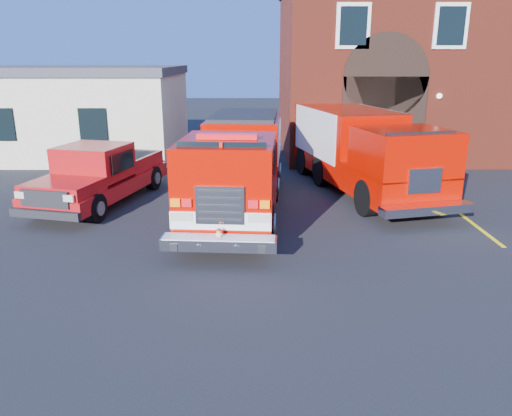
{
  "coord_description": "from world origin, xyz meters",
  "views": [
    {
      "loc": [
        -0.03,
        -12.65,
        4.76
      ],
      "look_at": [
        0.0,
        -1.2,
        1.3
      ],
      "focal_mm": 35.0,
      "sensor_mm": 36.0,
      "label": 1
    }
  ],
  "objects_px": {
    "side_building": "(78,110)",
    "secondary_truck": "(361,148)",
    "fire_engine": "(239,164)",
    "fire_station": "(430,68)",
    "pickup_truck": "(100,175)"
  },
  "relations": [
    {
      "from": "fire_station",
      "to": "pickup_truck",
      "type": "bearing_deg",
      "value": -144.52
    },
    {
      "from": "fire_engine",
      "to": "secondary_truck",
      "type": "height_order",
      "value": "fire_engine"
    },
    {
      "from": "fire_engine",
      "to": "secondary_truck",
      "type": "bearing_deg",
      "value": 28.64
    },
    {
      "from": "fire_station",
      "to": "pickup_truck",
      "type": "relative_size",
      "value": 2.33
    },
    {
      "from": "fire_engine",
      "to": "pickup_truck",
      "type": "bearing_deg",
      "value": 170.63
    },
    {
      "from": "side_building",
      "to": "fire_station",
      "type": "bearing_deg",
      "value": 3.14
    },
    {
      "from": "fire_engine",
      "to": "side_building",
      "type": "bearing_deg",
      "value": 130.36
    },
    {
      "from": "side_building",
      "to": "secondary_truck",
      "type": "distance_m",
      "value": 14.94
    },
    {
      "from": "secondary_truck",
      "to": "fire_engine",
      "type": "bearing_deg",
      "value": -151.36
    },
    {
      "from": "pickup_truck",
      "to": "fire_engine",
      "type": "bearing_deg",
      "value": -9.37
    },
    {
      "from": "side_building",
      "to": "secondary_truck",
      "type": "height_order",
      "value": "side_building"
    },
    {
      "from": "fire_station",
      "to": "secondary_truck",
      "type": "relative_size",
      "value": 1.64
    },
    {
      "from": "fire_station",
      "to": "side_building",
      "type": "bearing_deg",
      "value": -176.86
    },
    {
      "from": "fire_engine",
      "to": "secondary_truck",
      "type": "relative_size",
      "value": 1.03
    },
    {
      "from": "pickup_truck",
      "to": "secondary_truck",
      "type": "xyz_separation_m",
      "value": [
        9.15,
        1.64,
        0.61
      ]
    }
  ]
}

